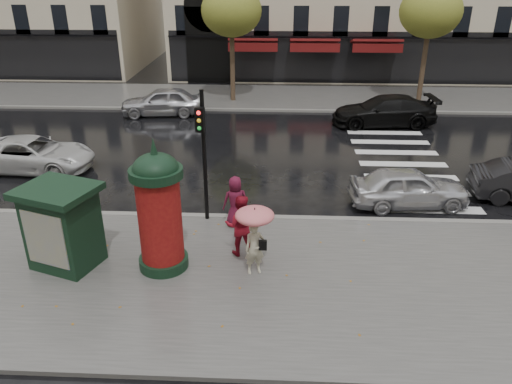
# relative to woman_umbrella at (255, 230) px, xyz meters

# --- Properties ---
(ground) EXTENTS (160.00, 160.00, 0.00)m
(ground) POSITION_rel_woman_umbrella_xyz_m (-0.21, 0.21, -1.41)
(ground) COLOR black
(ground) RESTS_ON ground
(near_sidewalk) EXTENTS (90.00, 7.00, 0.12)m
(near_sidewalk) POSITION_rel_woman_umbrella_xyz_m (-0.21, -0.29, -1.35)
(near_sidewalk) COLOR #474744
(near_sidewalk) RESTS_ON ground
(far_sidewalk) EXTENTS (90.00, 6.00, 0.12)m
(far_sidewalk) POSITION_rel_woman_umbrella_xyz_m (-0.21, 19.21, -1.35)
(far_sidewalk) COLOR #474744
(far_sidewalk) RESTS_ON ground
(near_kerb) EXTENTS (90.00, 0.25, 0.14)m
(near_kerb) POSITION_rel_woman_umbrella_xyz_m (-0.21, 3.21, -1.34)
(near_kerb) COLOR slate
(near_kerb) RESTS_ON ground
(far_kerb) EXTENTS (90.00, 0.25, 0.14)m
(far_kerb) POSITION_rel_woman_umbrella_xyz_m (-0.21, 16.21, -1.34)
(far_kerb) COLOR slate
(far_kerb) RESTS_ON ground
(zebra_crossing) EXTENTS (3.60, 11.75, 0.01)m
(zebra_crossing) POSITION_rel_woman_umbrella_xyz_m (5.79, 9.81, -1.40)
(zebra_crossing) COLOR silver
(zebra_crossing) RESTS_ON ground
(tree_far_left) EXTENTS (3.40, 3.40, 6.64)m
(tree_far_left) POSITION_rel_woman_umbrella_xyz_m (-2.21, 18.21, 3.76)
(tree_far_left) COLOR #38281C
(tree_far_left) RESTS_ON ground
(tree_far_right) EXTENTS (3.40, 3.40, 6.64)m
(tree_far_right) POSITION_rel_woman_umbrella_xyz_m (8.79, 18.21, 3.76)
(tree_far_right) COLOR #38281C
(tree_far_right) RESTS_ON ground
(woman_umbrella) EXTENTS (1.01, 1.01, 1.95)m
(woman_umbrella) POSITION_rel_woman_umbrella_xyz_m (0.00, 0.00, 0.00)
(woman_umbrella) COLOR #BEB99C
(woman_umbrella) RESTS_ON near_sidewalk
(woman_red) EXTENTS (0.90, 0.71, 1.80)m
(woman_red) POSITION_rel_woman_umbrella_xyz_m (-0.45, 0.94, -0.38)
(woman_red) COLOR maroon
(woman_red) RESTS_ON near_sidewalk
(man_burgundy) EXTENTS (0.91, 0.71, 1.63)m
(man_burgundy) POSITION_rel_woman_umbrella_xyz_m (-0.73, 2.61, -0.47)
(man_burgundy) COLOR #561127
(man_burgundy) RESTS_ON near_sidewalk
(morris_column) EXTENTS (1.37, 1.37, 3.69)m
(morris_column) POSITION_rel_woman_umbrella_xyz_m (-2.50, 0.19, 0.48)
(morris_column) COLOR black
(morris_column) RESTS_ON near_sidewalk
(traffic_light) EXTENTS (0.29, 0.41, 4.22)m
(traffic_light) POSITION_rel_woman_umbrella_xyz_m (-1.71, 2.93, 1.27)
(traffic_light) COLOR black
(traffic_light) RESTS_ON near_sidewalk
(newsstand) EXTENTS (2.33, 2.15, 2.30)m
(newsstand) POSITION_rel_woman_umbrella_xyz_m (-5.14, 0.18, -0.10)
(newsstand) COLOR black
(newsstand) RESTS_ON near_sidewalk
(car_silver) EXTENTS (4.14, 1.99, 1.36)m
(car_silver) POSITION_rel_woman_umbrella_xyz_m (5.05, 4.53, -0.72)
(car_silver) COLOR silver
(car_silver) RESTS_ON ground
(car_white) EXTENTS (4.94, 2.49, 1.34)m
(car_white) POSITION_rel_woman_umbrella_xyz_m (-9.28, 7.09, -0.74)
(car_white) COLOR silver
(car_white) RESTS_ON ground
(car_black) EXTENTS (5.36, 2.51, 1.51)m
(car_black) POSITION_rel_woman_umbrella_xyz_m (5.92, 13.90, -0.65)
(car_black) COLOR black
(car_black) RESTS_ON ground
(car_far_silver) EXTENTS (4.62, 2.33, 1.51)m
(car_far_silver) POSITION_rel_woman_umbrella_xyz_m (-5.82, 15.21, -0.65)
(car_far_silver) COLOR #B4B4B9
(car_far_silver) RESTS_ON ground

